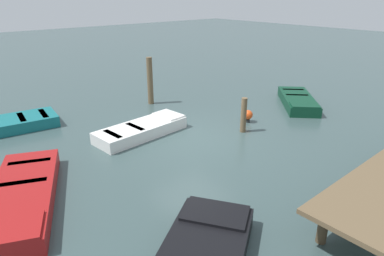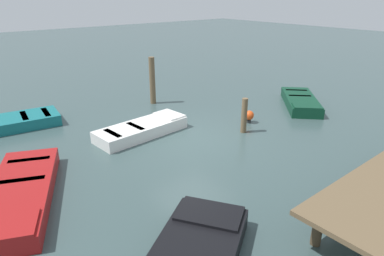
{
  "view_description": "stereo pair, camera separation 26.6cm",
  "coord_description": "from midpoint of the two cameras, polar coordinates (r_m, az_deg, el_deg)",
  "views": [
    {
      "loc": [
        6.92,
        8.11,
        4.64
      ],
      "look_at": [
        0.0,
        0.0,
        0.35
      ],
      "focal_mm": 31.75,
      "sensor_mm": 36.0,
      "label": 1
    },
    {
      "loc": [
        6.71,
        8.28,
        4.64
      ],
      "look_at": [
        0.0,
        0.0,
        0.35
      ],
      "focal_mm": 31.75,
      "sensor_mm": 36.0,
      "label": 2
    }
  ],
  "objects": [
    {
      "name": "rowboat_teal",
      "position": [
        13.95,
        -28.03,
        0.77
      ],
      "size": [
        2.91,
        1.78,
        0.46
      ],
      "rotation": [
        0.0,
        0.0,
        6.16
      ],
      "color": "#14666B",
      "rests_on": "ground_plane"
    },
    {
      "name": "rowboat_red",
      "position": [
        9.04,
        -27.39,
        -10.11
      ],
      "size": [
        2.88,
        4.25,
        0.46
      ],
      "rotation": [
        0.0,
        0.0,
        1.16
      ],
      "color": "maroon",
      "rests_on": "ground_plane"
    },
    {
      "name": "mooring_piling_far_left",
      "position": [
        12.0,
        8.04,
        2.15
      ],
      "size": [
        0.2,
        0.2,
        1.25
      ],
      "primitive_type": "cylinder",
      "color": "brown",
      "rests_on": "ground_plane"
    },
    {
      "name": "rowboat_dark_green",
      "position": [
        15.54,
        16.89,
        4.42
      ],
      "size": [
        3.24,
        3.21,
        0.46
      ],
      "rotation": [
        0.0,
        0.0,
        0.78
      ],
      "color": "#0C3823",
      "rests_on": "ground_plane"
    },
    {
      "name": "ground_plane",
      "position": [
        11.63,
        -0.66,
        -1.6
      ],
      "size": [
        80.0,
        80.0,
        0.0
      ],
      "primitive_type": "plane",
      "color": "#384C4C"
    },
    {
      "name": "rowboat_white",
      "position": [
        11.88,
        -9.06,
        -0.22
      ],
      "size": [
        3.35,
        1.46,
        0.46
      ],
      "rotation": [
        0.0,
        0.0,
        3.23
      ],
      "color": "silver",
      "rests_on": "ground_plane"
    },
    {
      "name": "mooring_piling_near_left",
      "position": [
        15.05,
        -7.57,
        7.84
      ],
      "size": [
        0.25,
        0.25,
        2.06
      ],
      "primitive_type": "cylinder",
      "color": "brown",
      "rests_on": "ground_plane"
    },
    {
      "name": "marker_buoy",
      "position": [
        13.05,
        8.81,
        2.15
      ],
      "size": [
        0.36,
        0.36,
        0.48
      ],
      "color": "#262626",
      "rests_on": "ground_plane"
    }
  ]
}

